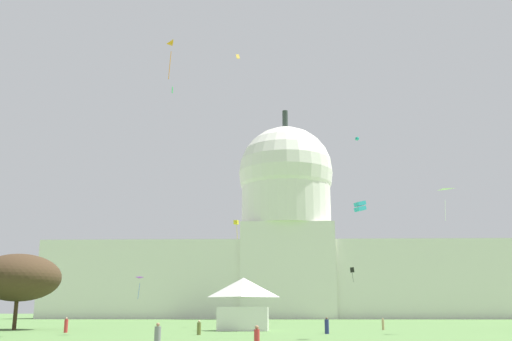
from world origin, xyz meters
TOP-DOWN VIEW (x-y plane):
  - capitol_building at (2.98, 157.51)m, footprint 148.46×30.37m
  - event_tent at (-4.97, 50.88)m, footprint 6.78×5.02m
  - tree_west_far at (-35.62, 53.16)m, footprint 11.83×11.24m
  - person_tan_back_center at (13.38, 54.19)m, footprint 0.43×0.43m
  - person_red_lawn_far_left at (-2.12, 13.85)m, footprint 0.48×0.48m
  - person_olive_lawn_far_right at (-8.99, 37.93)m, footprint 0.58×0.58m
  - person_grey_mid_right at (-9.31, 17.18)m, footprint 0.66×0.66m
  - person_navy_near_tree_west at (4.82, 41.08)m, footprint 0.60×0.60m
  - person_red_mid_left at (5.28, 45.98)m, footprint 0.43×0.43m
  - person_red_front_left at (-25.31, 43.68)m, footprint 0.56×0.56m
  - kite_yellow_low at (-6.99, 66.10)m, footprint 0.83×0.83m
  - kite_black_low at (17.35, 112.89)m, footprint 1.04×0.54m
  - kite_green_high at (-24.63, 101.67)m, footprint 0.16×1.00m
  - kite_cyan_low at (7.32, 29.47)m, footprint 1.18×1.15m
  - kite_white_low at (18.63, 40.62)m, footprint 1.84×1.73m
  - kite_orange_mid at (-13.22, 35.93)m, footprint 1.16×1.44m
  - kite_turquoise_high at (18.22, 102.28)m, footprint 0.87×0.88m
  - kite_gold_high at (-8.66, 92.35)m, footprint 0.96×0.66m
  - kite_violet_low at (-28.21, 92.33)m, footprint 1.47×1.05m

SIDE VIEW (x-z plane):
  - person_red_mid_left at x=5.28m, z-range -0.07..1.40m
  - person_olive_lawn_far_right at x=-8.99m, z-range -0.08..1.44m
  - person_tan_back_center at x=13.38m, z-range -0.06..1.48m
  - person_red_lawn_far_left at x=-2.12m, z-range -0.06..1.53m
  - person_grey_mid_right at x=-9.31m, z-range -0.08..1.60m
  - person_red_front_left at x=-25.31m, z-range -0.08..1.66m
  - person_navy_near_tree_west at x=4.82m, z-range -0.08..1.69m
  - event_tent at x=-4.97m, z-range 0.04..6.69m
  - tree_west_far at x=-35.62m, z-range 1.83..11.87m
  - kite_violet_low at x=-28.21m, z-range 6.24..10.18m
  - kite_black_low at x=17.35m, z-range 9.81..13.24m
  - kite_cyan_low at x=7.32m, z-range 11.70..12.76m
  - kite_white_low at x=18.63m, z-range 13.90..17.33m
  - kite_yellow_low at x=-6.99m, z-range 14.61..17.61m
  - capitol_building at x=2.98m, z-range -12.17..54.91m
  - kite_orange_mid at x=-13.22m, z-range 29.83..33.95m
  - kite_turquoise_high at x=18.22m, z-range 40.39..41.05m
  - kite_green_high at x=-24.63m, z-range 52.12..53.68m
  - kite_gold_high at x=-8.66m, z-range 56.25..57.53m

